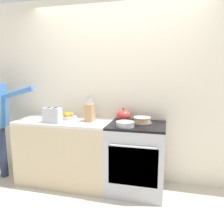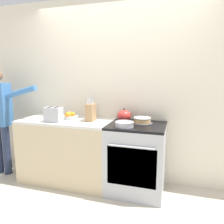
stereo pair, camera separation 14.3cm
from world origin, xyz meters
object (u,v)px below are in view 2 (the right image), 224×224
(layer_cake, at_px, (142,121))
(toaster, at_px, (53,115))
(tea_kettle, at_px, (124,116))
(knife_block, at_px, (91,112))
(fruit_bowl, at_px, (70,116))
(person_baker, at_px, (0,113))
(stove_range, at_px, (136,158))
(mixing_bowl, at_px, (124,124))
(utensil_crock, at_px, (91,112))

(layer_cake, relative_size, toaster, 1.11)
(tea_kettle, distance_m, knife_block, 0.46)
(fruit_bowl, relative_size, person_baker, 0.15)
(knife_block, distance_m, person_baker, 1.43)
(toaster, bearing_deg, person_baker, 175.36)
(stove_range, height_order, knife_block, knife_block)
(layer_cake, relative_size, mixing_bowl, 1.16)
(toaster, distance_m, person_baker, 0.98)
(tea_kettle, height_order, person_baker, person_baker)
(fruit_bowl, bearing_deg, person_baker, -170.85)
(fruit_bowl, bearing_deg, stove_range, -4.53)
(tea_kettle, height_order, knife_block, knife_block)
(mixing_bowl, distance_m, fruit_bowl, 0.91)
(utensil_crock, height_order, person_baker, person_baker)
(mixing_bowl, relative_size, fruit_bowl, 0.98)
(tea_kettle, relative_size, knife_block, 0.71)
(stove_range, relative_size, fruit_bowl, 3.79)
(mixing_bowl, height_order, utensil_crock, utensil_crock)
(utensil_crock, distance_m, person_baker, 1.39)
(layer_cake, xyz_separation_m, mixing_bowl, (-0.18, -0.25, -0.00))
(person_baker, bearing_deg, knife_block, 11.26)
(mixing_bowl, bearing_deg, layer_cake, 54.53)
(toaster, bearing_deg, mixing_bowl, 0.16)
(utensil_crock, relative_size, fruit_bowl, 1.40)
(fruit_bowl, distance_m, person_baker, 1.09)
(fruit_bowl, bearing_deg, tea_kettle, 3.32)
(layer_cake, bearing_deg, tea_kettle, 169.13)
(mixing_bowl, xyz_separation_m, toaster, (-0.98, -0.00, 0.06))
(knife_block, relative_size, person_baker, 0.20)
(layer_cake, distance_m, utensil_crock, 0.80)
(knife_block, bearing_deg, mixing_bowl, -20.78)
(fruit_bowl, distance_m, toaster, 0.28)
(stove_range, xyz_separation_m, utensil_crock, (-0.73, 0.23, 0.53))
(layer_cake, height_order, toaster, toaster)
(stove_range, height_order, tea_kettle, tea_kettle)
(stove_range, distance_m, person_baker, 2.14)
(fruit_bowl, xyz_separation_m, toaster, (-0.10, -0.25, 0.06))
(toaster, bearing_deg, fruit_bowl, 67.41)
(fruit_bowl, relative_size, toaster, 0.98)
(toaster, bearing_deg, tea_kettle, 18.30)
(utensil_crock, xyz_separation_m, toaster, (-0.37, -0.41, 0.02))
(layer_cake, bearing_deg, toaster, -167.80)
(stove_range, height_order, person_baker, person_baker)
(stove_range, xyz_separation_m, tea_kettle, (-0.20, 0.13, 0.53))
(tea_kettle, distance_m, toaster, 0.95)
(stove_range, distance_m, layer_cake, 0.50)
(fruit_bowl, bearing_deg, mixing_bowl, -15.92)
(mixing_bowl, xyz_separation_m, knife_block, (-0.53, 0.20, 0.09))
(person_baker, bearing_deg, toaster, 1.69)
(stove_range, xyz_separation_m, layer_cake, (0.05, 0.08, 0.49))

